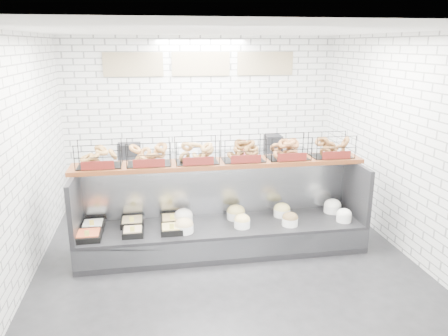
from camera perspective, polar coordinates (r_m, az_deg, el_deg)
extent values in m
plane|color=black|center=(6.12, 0.30, -11.86)|extent=(5.50, 5.50, 0.00)
cube|color=white|center=(8.25, -2.97, 6.47)|extent=(5.00, 0.02, 3.00)
cube|color=white|center=(5.72, -25.18, 0.72)|extent=(0.02, 5.50, 3.00)
cube|color=white|center=(6.48, 22.68, 2.65)|extent=(0.02, 5.50, 3.00)
cube|color=white|center=(5.41, 0.34, 17.50)|extent=(5.00, 5.50, 0.02)
cube|color=tan|center=(8.06, -11.77, 13.10)|extent=(1.05, 0.03, 0.42)
cube|color=tan|center=(8.11, -3.05, 13.42)|extent=(1.05, 0.03, 0.42)
cube|color=tan|center=(8.34, 5.41, 13.44)|extent=(1.05, 0.03, 0.42)
cube|color=black|center=(6.29, -0.17, -8.99)|extent=(4.00, 0.90, 0.40)
cube|color=#93969B|center=(5.90, 0.53, -10.57)|extent=(4.00, 0.03, 0.28)
cube|color=#93969B|center=(6.45, -0.77, -2.63)|extent=(4.00, 0.08, 0.80)
cube|color=black|center=(6.08, -18.87, -4.67)|extent=(0.06, 0.90, 0.80)
cube|color=black|center=(6.66, 16.82, -2.73)|extent=(0.06, 0.90, 0.80)
cube|color=black|center=(6.01, -17.27, -8.50)|extent=(0.33, 0.33, 0.08)
cube|color=#E35C30|center=(6.00, -17.30, -8.19)|extent=(0.28, 0.28, 0.04)
cube|color=#F1E053|center=(5.87, -17.48, -8.15)|extent=(0.06, 0.01, 0.08)
cube|color=black|center=(6.31, -16.72, -7.25)|extent=(0.30, 0.30, 0.08)
cube|color=white|center=(6.30, -16.74, -6.96)|extent=(0.25, 0.25, 0.04)
cube|color=#F1E053|center=(6.18, -16.90, -6.86)|extent=(0.06, 0.01, 0.08)
cube|color=black|center=(5.97, -11.81, -8.25)|extent=(0.27, 0.27, 0.08)
cube|color=#DEB988|center=(5.96, -11.83, -7.94)|extent=(0.23, 0.23, 0.04)
cube|color=#F1E053|center=(5.85, -11.89, -7.82)|extent=(0.06, 0.01, 0.08)
cube|color=black|center=(6.29, -11.89, -6.97)|extent=(0.32, 0.32, 0.08)
cube|color=tan|center=(6.28, -11.90, -6.67)|extent=(0.27, 0.27, 0.04)
cube|color=#F1E053|center=(6.16, -11.97, -6.60)|extent=(0.06, 0.01, 0.08)
cube|color=black|center=(5.97, -6.87, -8.00)|extent=(0.29, 0.29, 0.08)
cube|color=#F6D87E|center=(5.96, -6.88, -7.69)|extent=(0.25, 0.25, 0.04)
cube|color=#F1E053|center=(5.84, -6.85, -7.60)|extent=(0.06, 0.01, 0.08)
cube|color=black|center=(6.28, -6.82, -6.78)|extent=(0.31, 0.31, 0.08)
cube|color=#F1CB7B|center=(6.26, -6.83, -6.49)|extent=(0.27, 0.27, 0.04)
cube|color=#F1E053|center=(6.14, -6.80, -6.40)|extent=(0.06, 0.01, 0.08)
cylinder|color=white|center=(5.96, -5.23, -7.85)|extent=(0.25, 0.25, 0.11)
ellipsoid|color=tan|center=(5.94, -5.24, -7.32)|extent=(0.25, 0.25, 0.17)
cylinder|color=white|center=(6.26, -5.31, -6.64)|extent=(0.26, 0.26, 0.11)
ellipsoid|color=white|center=(6.24, -5.33, -6.14)|extent=(0.26, 0.26, 0.18)
cylinder|color=white|center=(6.09, 2.38, -7.25)|extent=(0.22, 0.22, 0.11)
ellipsoid|color=#E5C775|center=(6.07, 2.38, -6.73)|extent=(0.22, 0.22, 0.15)
cylinder|color=white|center=(6.38, 1.58, -6.15)|extent=(0.27, 0.27, 0.11)
ellipsoid|color=tan|center=(6.36, 1.58, -5.65)|extent=(0.26, 0.26, 0.18)
cylinder|color=white|center=(6.22, 8.60, -6.93)|extent=(0.23, 0.23, 0.11)
ellipsoid|color=brown|center=(6.20, 8.62, -6.42)|extent=(0.22, 0.22, 0.15)
cylinder|color=white|center=(6.52, 7.56, -5.77)|extent=(0.24, 0.24, 0.11)
ellipsoid|color=#D7C56E|center=(6.50, 7.58, -5.28)|extent=(0.24, 0.24, 0.17)
cylinder|color=white|center=(6.51, 15.38, -6.26)|extent=(0.22, 0.22, 0.11)
ellipsoid|color=white|center=(6.49, 15.41, -5.77)|extent=(0.21, 0.21, 0.15)
cylinder|color=white|center=(6.81, 13.97, -5.16)|extent=(0.26, 0.26, 0.11)
ellipsoid|color=white|center=(6.79, 14.00, -4.69)|extent=(0.25, 0.25, 0.18)
cube|color=#4F2411|center=(6.14, -0.51, 0.62)|extent=(4.10, 0.50, 0.06)
cube|color=black|center=(6.06, -16.04, 1.74)|extent=(0.60, 0.38, 0.34)
cube|color=#55140F|center=(5.90, -16.17, 0.33)|extent=(0.42, 0.02, 0.11)
cube|color=black|center=(6.02, -9.83, 2.04)|extent=(0.60, 0.38, 0.34)
cube|color=#55140F|center=(5.85, -9.78, 0.62)|extent=(0.42, 0.02, 0.11)
cube|color=black|center=(6.05, -3.59, 2.31)|extent=(0.60, 0.38, 0.34)
cube|color=#55140F|center=(5.88, -3.37, 0.91)|extent=(0.42, 0.02, 0.11)
cube|color=black|center=(6.15, 2.51, 2.55)|extent=(0.60, 0.38, 0.34)
cube|color=#55140F|center=(5.98, 2.90, 1.18)|extent=(0.42, 0.02, 0.11)
cube|color=black|center=(6.32, 8.35, 2.75)|extent=(0.60, 0.38, 0.34)
cube|color=#55140F|center=(6.16, 8.88, 1.42)|extent=(0.42, 0.02, 0.11)
cube|color=black|center=(6.55, 13.85, 2.92)|extent=(0.60, 0.38, 0.34)
cube|color=#55140F|center=(6.39, 14.49, 1.64)|extent=(0.42, 0.02, 0.11)
cube|color=#93969B|center=(8.18, -2.60, -1.17)|extent=(4.00, 0.60, 0.90)
cube|color=black|center=(7.98, -12.27, 2.28)|extent=(0.40, 0.30, 0.24)
cube|color=silver|center=(8.05, -4.76, 2.50)|extent=(0.35, 0.28, 0.18)
cylinder|color=#DB3640|center=(8.20, 2.55, 2.94)|extent=(0.09, 0.09, 0.22)
cube|color=black|center=(8.27, 6.43, 3.24)|extent=(0.30, 0.30, 0.30)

